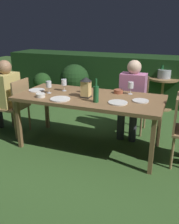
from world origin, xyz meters
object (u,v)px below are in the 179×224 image
at_px(chair_head_near, 16,104).
at_px(plate_a, 118,103).
at_px(wine_glass_b, 131,86).
at_px(wine_glass_c, 64,83).
at_px(wine_glass_d, 49,85).
at_px(potted_plant_corner, 75,80).
at_px(plate_c, 37,90).
at_px(side_table, 163,88).
at_px(lantern_centerpiece, 86,86).
at_px(person_in_pink, 132,95).
at_px(dining_table, 90,100).
at_px(chair_side_right_b, 134,101).
at_px(bowl_bread, 118,91).
at_px(potted_plant_by_hedge, 43,86).
at_px(wine_glass_a, 88,85).
at_px(person_in_mustard, 4,93).
at_px(plate_b, 60,99).
at_px(plate_d, 141,101).
at_px(bowl_olives, 40,95).
at_px(ice_bucket, 164,73).
at_px(green_bottle_on_table, 96,93).

bearing_deg(chair_head_near, plate_a, -5.38).
height_order(wine_glass_b, wine_glass_c, same).
bearing_deg(wine_glass_d, potted_plant_corner, 103.41).
distance_m(plate_c, potted_plant_corner, 1.71).
distance_m(wine_glass_b, side_table, 1.85).
distance_m(wine_glass_b, wine_glass_c, 0.94).
distance_m(lantern_centerpiece, wine_glass_c, 0.45).
height_order(chair_head_near, wine_glass_d, wine_glass_d).
bearing_deg(potted_plant_corner, person_in_pink, -36.04).
height_order(dining_table, wine_glass_b, wine_glass_b).
bearing_deg(chair_side_right_b, bowl_bread, -102.21).
relative_size(bowl_bread, potted_plant_by_hedge, 0.20).
distance_m(wine_glass_a, wine_glass_c, 0.36).
bearing_deg(wine_glass_d, dining_table, 5.75).
relative_size(wine_glass_d, plate_a, 0.72).
height_order(plate_a, side_table, plate_a).
height_order(person_in_mustard, wine_glass_d, person_in_mustard).
xyz_separation_m(person_in_mustard, potted_plant_by_hedge, (-0.39, 1.70, -0.30)).
bearing_deg(plate_b, chair_head_near, 163.44).
bearing_deg(plate_d, dining_table, -178.40).
bearing_deg(wine_glass_b, dining_table, -148.10).
bearing_deg(wine_glass_c, plate_a, -17.98).
xyz_separation_m(person_in_mustard, side_table, (2.18, 2.07, -0.21)).
relative_size(bowl_olives, ice_bucket, 0.35).
bearing_deg(plate_a, person_in_pink, 89.49).
bearing_deg(wine_glass_d, lantern_centerpiece, 0.53).
xyz_separation_m(wine_glass_a, plate_c, (-0.73, -0.15, -0.11)).
distance_m(person_in_pink, lantern_centerpiece, 0.87).
distance_m(wine_glass_d, plate_b, 0.38).
distance_m(bowl_bread, ice_bucket, 1.85).
distance_m(dining_table, plate_a, 0.46).
relative_size(wine_glass_c, ice_bucket, 0.49).
xyz_separation_m(wine_glass_a, plate_d, (0.75, -0.11, -0.11)).
xyz_separation_m(person_in_pink, wine_glass_d, (-1.01, -0.69, 0.22)).
bearing_deg(lantern_centerpiece, chair_side_right_b, 62.33).
xyz_separation_m(chair_head_near, plate_b, (0.93, -0.28, 0.26)).
distance_m(side_table, potted_plant_corner, 1.81).
bearing_deg(wine_glass_b, wine_glass_c, -169.39).
bearing_deg(plate_d, green_bottle_on_table, -155.63).
bearing_deg(plate_b, person_in_mustard, 166.21).
distance_m(plate_c, bowl_olives, 0.34).
distance_m(lantern_centerpiece, ice_bucket, 2.28).
bearing_deg(chair_side_right_b, person_in_pink, -90.00).
bearing_deg(wine_glass_c, bowl_bread, 11.85).
bearing_deg(potted_plant_corner, bowl_bread, -46.70).
bearing_deg(wine_glass_a, potted_plant_by_hedge, 137.64).
relative_size(plate_b, side_table, 0.40).
height_order(dining_table, potted_plant_corner, potted_plant_corner).
bearing_deg(bowl_bread, potted_plant_corner, 133.30).
relative_size(green_bottle_on_table, bowl_olives, 2.43).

